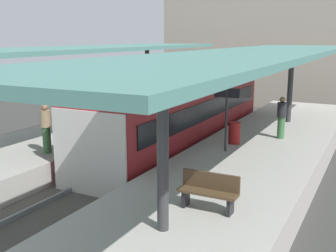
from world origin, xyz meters
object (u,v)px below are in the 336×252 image
(commuter_train, at_px, (181,112))
(passenger_mid_platform, at_px, (46,128))
(platform_bench, at_px, (209,190))
(platform_sign, at_px, (227,105))
(litter_bin, at_px, (234,133))
(passenger_near_bench, at_px, (282,117))

(commuter_train, xyz_separation_m, passenger_mid_platform, (-2.46, -5.55, 0.16))
(platform_bench, relative_size, platform_sign, 0.63)
(platform_sign, bearing_deg, commuter_train, 138.68)
(platform_bench, distance_m, litter_bin, 6.29)
(platform_bench, relative_size, passenger_near_bench, 0.85)
(platform_sign, distance_m, litter_bin, 1.71)
(litter_bin, xyz_separation_m, passenger_mid_platform, (-5.30, -4.18, 0.49))
(platform_sign, bearing_deg, litter_bin, 93.59)
(platform_sign, distance_m, passenger_mid_platform, 6.19)
(passenger_near_bench, distance_m, passenger_mid_platform, 8.82)
(passenger_mid_platform, bearing_deg, litter_bin, 38.23)
(platform_bench, bearing_deg, commuter_train, 119.55)
(litter_bin, relative_size, passenger_mid_platform, 0.47)
(passenger_near_bench, height_order, passenger_mid_platform, passenger_mid_platform)
(commuter_train, relative_size, litter_bin, 16.17)
(litter_bin, distance_m, passenger_near_bench, 2.15)
(platform_bench, bearing_deg, passenger_near_bench, 90.36)
(commuter_train, relative_size, platform_sign, 5.85)
(platform_sign, height_order, passenger_near_bench, platform_sign)
(commuter_train, xyz_separation_m, platform_bench, (4.25, -7.50, -0.26))
(platform_sign, relative_size, litter_bin, 2.76)
(platform_sign, height_order, passenger_mid_platform, platform_sign)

